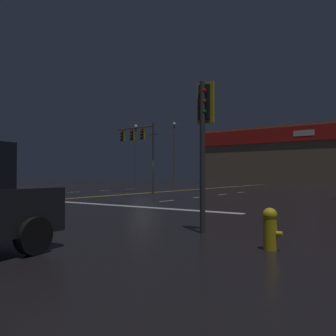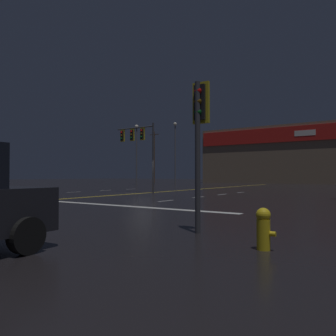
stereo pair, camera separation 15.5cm
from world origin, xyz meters
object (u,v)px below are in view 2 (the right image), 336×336
(traffic_signal_corner_southeast, at_px, (200,121))
(streetlight_median_approach, at_px, (137,146))
(traffic_signal_median, at_px, (137,139))
(streetlight_near_right, at_px, (175,145))
(fire_hydrant, at_px, (263,228))

(traffic_signal_corner_southeast, xyz_separation_m, streetlight_median_approach, (-27.70, 31.59, 3.19))
(traffic_signal_median, bearing_deg, traffic_signal_corner_southeast, -46.36)
(traffic_signal_corner_southeast, relative_size, streetlight_median_approach, 0.39)
(streetlight_near_right, distance_m, streetlight_median_approach, 7.26)
(traffic_signal_median, height_order, fire_hydrant, traffic_signal_median)
(fire_hydrant, bearing_deg, streetlight_near_right, 124.36)
(traffic_signal_corner_southeast, height_order, fire_hydrant, traffic_signal_corner_southeast)
(traffic_signal_median, distance_m, streetlight_median_approach, 23.29)
(streetlight_near_right, distance_m, fire_hydrant, 47.98)
(streetlight_near_right, height_order, streetlight_median_approach, streetlight_near_right)
(traffic_signal_median, height_order, streetlight_median_approach, streetlight_median_approach)
(traffic_signal_corner_southeast, height_order, streetlight_median_approach, streetlight_median_approach)
(traffic_signal_median, xyz_separation_m, fire_hydrant, (14.80, -14.58, -3.86))
(fire_hydrant, bearing_deg, traffic_signal_corner_southeast, 151.93)
(traffic_signal_median, relative_size, streetlight_median_approach, 0.60)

